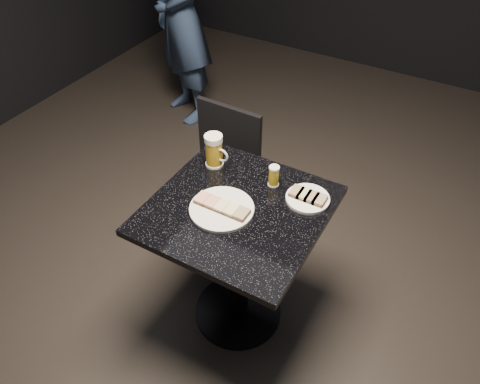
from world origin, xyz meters
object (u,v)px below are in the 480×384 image
beer_tumbler (274,176)px  chair (219,174)px  plate_small (308,199)px  patron (181,16)px  table (238,247)px  beer_mug (214,151)px  plate_large (222,209)px

beer_tumbler → chair: chair is taller
plate_small → patron: (-1.54, 1.28, 0.04)m
plate_small → table: size_ratio=0.25×
patron → table: 1.99m
patron → table: size_ratio=2.13×
patron → beer_mug: size_ratio=10.12×
patron → beer_tumbler: (1.37, -1.26, -0.00)m
plate_large → patron: (-1.26, 1.51, 0.04)m
plate_large → beer_tumbler: beer_tumbler is taller
plate_large → table: plate_large is taller
patron → beer_mug: bearing=-20.9°
beer_mug → plate_small: bearing=-1.1°
table → beer_mug: size_ratio=4.75×
plate_large → beer_tumbler: (0.11, 0.25, 0.04)m
plate_small → table: bearing=-141.3°
beer_mug → patron: bearing=130.2°
patron → chair: (0.96, -1.07, -0.30)m
beer_mug → beer_tumbler: size_ratio=1.61×
patron → chair: size_ratio=1.87×
patron → chair: bearing=-19.1°
patron → beer_tumbler: bearing=-13.8°
plate_large → table: bearing=43.4°
table → beer_tumbler: (0.06, 0.20, 0.29)m
plate_large → plate_small: size_ratio=1.44×
patron → beer_mug: patron is taller
patron → plate_large: bearing=-21.3°
plate_large → beer_mug: 0.31m
plate_large → plate_small: 0.36m
plate_small → beer_mug: beer_mug is taller
beer_mug → beer_tumbler: (0.29, 0.01, -0.03)m
plate_large → plate_small: bearing=39.6°
plate_large → chair: bearing=123.8°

